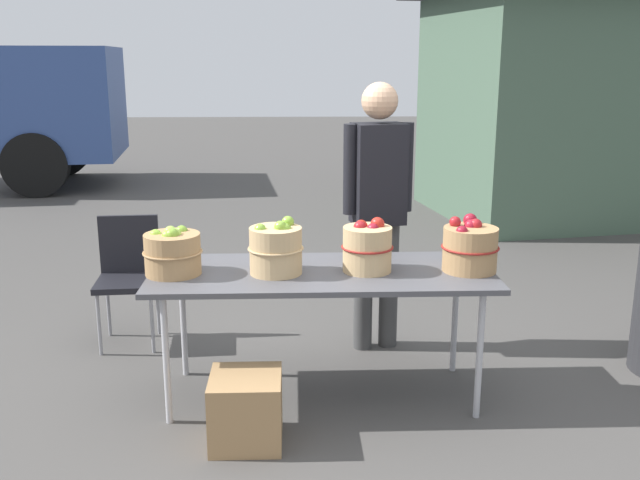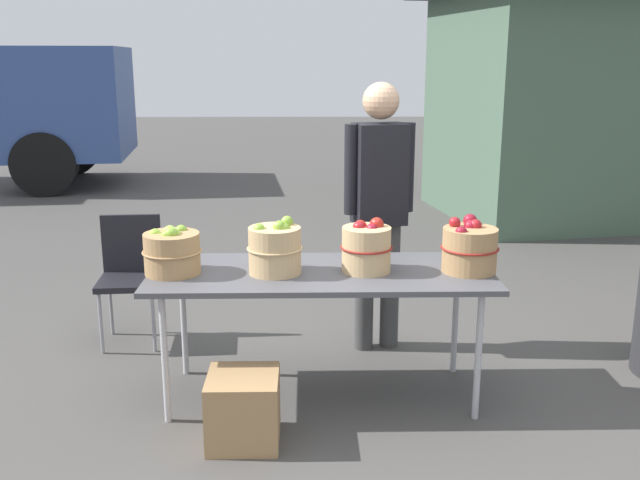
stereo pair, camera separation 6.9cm
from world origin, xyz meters
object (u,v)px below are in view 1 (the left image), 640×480
apple_basket_green_0 (173,252)px  vendor_adult (378,196)px  apple_basket_red_0 (367,247)px  apple_basket_red_1 (470,247)px  market_table (322,278)px  folding_chair (128,270)px  apple_basket_green_1 (276,249)px  produce_crate (246,409)px

apple_basket_green_0 → vendor_adult: vendor_adult is taller
apple_basket_red_0 → apple_basket_red_1: (0.57, -0.01, -0.00)m
vendor_adult → market_table: bearing=48.6°
market_table → apple_basket_red_1: 0.84m
market_table → apple_basket_red_0: bearing=-2.3°
market_table → apple_basket_green_0: (-0.82, -0.03, 0.17)m
market_table → folding_chair: 1.56m
apple_basket_red_0 → apple_basket_green_0: bearing=-179.0°
apple_basket_green_0 → apple_basket_green_1: 0.56m
market_table → vendor_adult: 0.87m
apple_basket_red_1 → folding_chair: size_ratio=0.37×
market_table → apple_basket_red_1: (0.82, -0.02, 0.18)m
market_table → apple_basket_red_0: apple_basket_red_0 is taller
apple_basket_green_1 → apple_basket_red_0: apple_basket_green_1 is taller
market_table → produce_crate: market_table is taller
apple_basket_green_1 → vendor_adult: vendor_adult is taller
apple_basket_green_1 → apple_basket_green_0: bearing=179.3°
vendor_adult → folding_chair: 1.75m
market_table → folding_chair: bearing=145.6°
apple_basket_red_1 → folding_chair: apple_basket_red_1 is taller
apple_basket_green_0 → apple_basket_green_1: (0.56, -0.01, 0.01)m
apple_basket_green_1 → folding_chair: 1.42m
vendor_adult → folding_chair: size_ratio=2.04×
apple_basket_green_1 → apple_basket_red_0: 0.50m
apple_basket_green_0 → apple_basket_red_0: bearing=1.0°
market_table → apple_basket_green_0: apple_basket_green_0 is taller
apple_basket_red_0 → folding_chair: apple_basket_red_0 is taller
apple_basket_red_1 → produce_crate: (-1.22, -0.49, -0.70)m
apple_basket_red_1 → produce_crate: 1.49m
market_table → apple_basket_green_0: bearing=-178.0°
folding_chair → produce_crate: 1.67m
folding_chair → market_table: bearing=-38.3°
vendor_adult → folding_chair: bearing=-18.4°
produce_crate → vendor_adult: bearing=57.0°
vendor_adult → produce_crate: vendor_adult is taller
apple_basket_green_0 → apple_basket_green_1: size_ratio=1.06×
market_table → apple_basket_red_0: (0.25, -0.01, 0.18)m
apple_basket_green_0 → apple_basket_green_1: bearing=-0.7°
apple_basket_green_1 → apple_basket_red_1: size_ratio=0.96×
market_table → apple_basket_green_1: size_ratio=6.19×
apple_basket_green_0 → market_table: bearing=2.0°
apple_basket_green_1 → vendor_adult: (0.64, 0.74, 0.15)m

